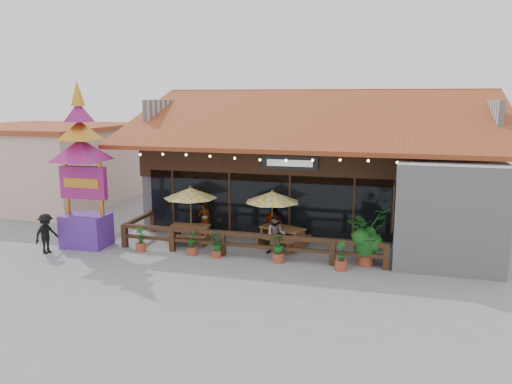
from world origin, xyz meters
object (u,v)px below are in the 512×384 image
(umbrella_right, at_px, (272,197))
(picnic_table_right, at_px, (283,234))
(picnic_table_left, at_px, (190,231))
(tropical_plant, at_px, (367,232))
(thai_sign_tower, at_px, (81,154))
(umbrella_left, at_px, (190,193))
(pedestrian, at_px, (46,234))

(umbrella_right, height_order, picnic_table_right, umbrella_right)
(picnic_table_left, height_order, picnic_table_right, picnic_table_right)
(tropical_plant, bearing_deg, picnic_table_right, 159.86)
(thai_sign_tower, bearing_deg, umbrella_right, 14.42)
(umbrella_left, bearing_deg, tropical_plant, -8.64)
(thai_sign_tower, height_order, pedestrian, thai_sign_tower)
(picnic_table_right, bearing_deg, umbrella_left, -178.09)
(umbrella_right, relative_size, picnic_table_left, 1.51)
(umbrella_right, height_order, thai_sign_tower, thai_sign_tower)
(umbrella_left, distance_m, umbrella_right, 3.29)
(tropical_plant, distance_m, pedestrian, 11.64)
(umbrella_left, bearing_deg, thai_sign_tower, -156.02)
(picnic_table_left, xyz_separation_m, picnic_table_right, (3.65, 0.37, 0.05))
(picnic_table_right, xyz_separation_m, pedestrian, (-8.29, -2.97, 0.21))
(umbrella_right, bearing_deg, tropical_plant, -18.37)
(picnic_table_right, bearing_deg, picnic_table_left, -174.23)
(pedestrian, bearing_deg, picnic_table_right, -58.04)
(umbrella_left, xyz_separation_m, pedestrian, (-4.58, -2.84, -1.23))
(picnic_table_right, relative_size, tropical_plant, 1.02)
(umbrella_right, xyz_separation_m, tropical_plant, (3.62, -1.20, -0.79))
(picnic_table_left, distance_m, picnic_table_right, 3.67)
(thai_sign_tower, bearing_deg, pedestrian, -126.56)
(umbrella_right, relative_size, picnic_table_right, 1.19)
(picnic_table_right, relative_size, thai_sign_tower, 0.31)
(umbrella_right, bearing_deg, picnic_table_left, -172.97)
(picnic_table_left, bearing_deg, thai_sign_tower, -159.59)
(picnic_table_right, bearing_deg, pedestrian, -160.32)
(picnic_table_left, distance_m, thai_sign_tower, 5.06)
(picnic_table_left, height_order, pedestrian, pedestrian)
(thai_sign_tower, bearing_deg, tropical_plant, 3.20)
(umbrella_right, xyz_separation_m, picnic_table_left, (-3.23, -0.40, -1.47))
(tropical_plant, xyz_separation_m, pedestrian, (-11.49, -1.79, -0.43))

